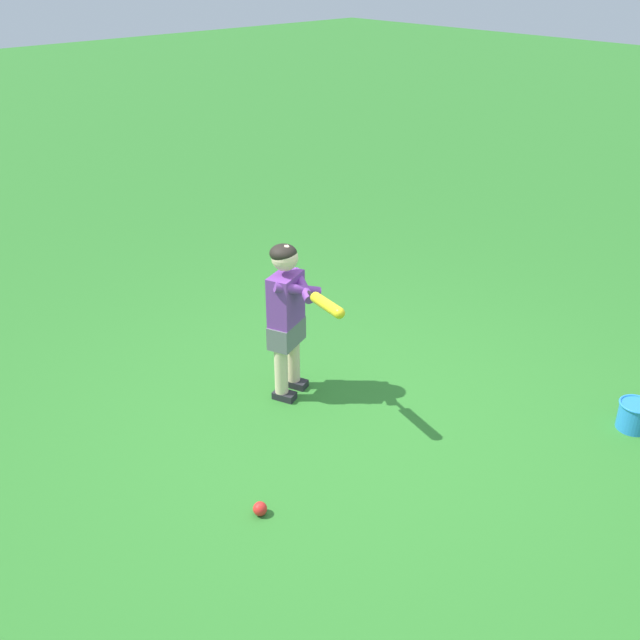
{
  "coord_description": "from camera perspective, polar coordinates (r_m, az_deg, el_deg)",
  "views": [
    {
      "loc": [
        2.71,
        -2.75,
        2.74
      ],
      "look_at": [
        -0.52,
        0.23,
        0.45
      ],
      "focal_mm": 40.7,
      "sensor_mm": 36.0,
      "label": 1
    }
  ],
  "objects": [
    {
      "name": "toy_bucket",
      "position": [
        5.01,
        23.49,
        -6.87
      ],
      "size": [
        0.22,
        0.22,
        0.19
      ],
      "color": "#2884DB",
      "rests_on": "ground"
    },
    {
      "name": "child_batter",
      "position": [
        4.67,
        -2.47,
        0.9
      ],
      "size": [
        0.76,
        0.31,
        1.08
      ],
      "color": "#232328",
      "rests_on": "ground"
    },
    {
      "name": "play_ball_behind_batter",
      "position": [
        4.04,
        -4.74,
        -14.57
      ],
      "size": [
        0.08,
        0.08,
        0.08
      ],
      "primitive_type": "sphere",
      "color": "red",
      "rests_on": "ground"
    },
    {
      "name": "ground_plane",
      "position": [
        4.73,
        2.24,
        -7.88
      ],
      "size": [
        40.0,
        40.0,
        0.0
      ],
      "primitive_type": "plane",
      "color": "#2D7528"
    }
  ]
}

